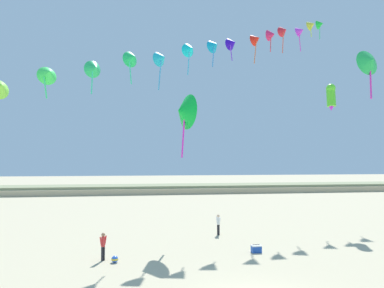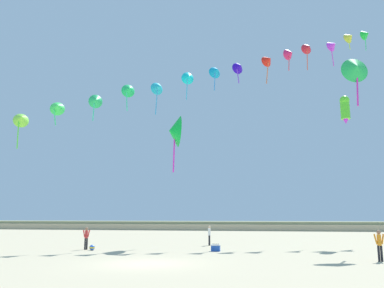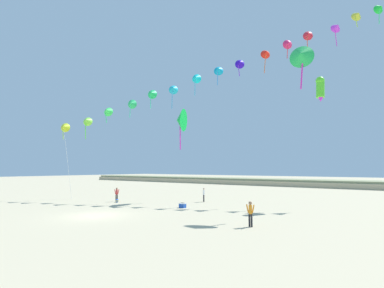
{
  "view_description": "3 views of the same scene",
  "coord_description": "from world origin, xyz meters",
  "views": [
    {
      "loc": [
        -4.43,
        -12.26,
        5.37
      ],
      "look_at": [
        -1.3,
        8.6,
        6.45
      ],
      "focal_mm": 32.0,
      "sensor_mm": 36.0,
      "label": 1
    },
    {
      "loc": [
        5.94,
        -19.32,
        2.27
      ],
      "look_at": [
        0.17,
        10.86,
        7.7
      ],
      "focal_mm": 38.0,
      "sensor_mm": 36.0,
      "label": 2
    },
    {
      "loc": [
        19.69,
        -13.87,
        3.57
      ],
      "look_at": [
        -0.24,
        12.32,
        6.24
      ],
      "focal_mm": 28.0,
      "sensor_mm": 36.0,
      "label": 3
    }
  ],
  "objects": [
    {
      "name": "large_kite_low_lead",
      "position": [
        -1.46,
        11.74,
        8.94
      ],
      "size": [
        1.79,
        2.7,
        4.59
      ],
      "color": "#0CC036"
    },
    {
      "name": "large_kite_high_solo",
      "position": [
        12.39,
        10.53,
        12.82
      ],
      "size": [
        2.1,
        1.3,
        3.88
      ],
      "color": "green"
    },
    {
      "name": "beach_ball",
      "position": [
        -5.75,
        6.59,
        0.18
      ],
      "size": [
        0.36,
        0.36,
        0.36
      ],
      "color": "blue",
      "rests_on": "ground"
    },
    {
      "name": "person_near_left",
      "position": [
        1.23,
        12.45,
        0.87
      ],
      "size": [
        0.27,
        0.51,
        1.5
      ],
      "color": "black",
      "rests_on": "ground"
    },
    {
      "name": "large_kite_mid_trail",
      "position": [
        12.45,
        15.97,
        11.25
      ],
      "size": [
        0.85,
        0.98,
        2.45
      ],
      "color": "#56DC2D"
    },
    {
      "name": "dune_ridge",
      "position": [
        0.0,
        47.21,
        0.67
      ],
      "size": [
        120.0,
        8.23,
        1.35
      ],
      "color": "tan",
      "rests_on": "ground"
    },
    {
      "name": "beach_cooler",
      "position": [
        2.38,
        7.46,
        0.21
      ],
      "size": [
        0.58,
        0.41,
        0.46
      ],
      "color": "blue",
      "rests_on": "ground"
    },
    {
      "name": "person_near_right",
      "position": [
        -6.42,
        7.06,
        0.86
      ],
      "size": [
        0.38,
        0.46,
        1.49
      ],
      "color": "black",
      "rests_on": "ground"
    },
    {
      "name": "kite_banner_string",
      "position": [
        1.53,
        15.21,
        15.06
      ],
      "size": [
        32.27,
        21.65,
        22.55
      ],
      "color": "#BFD821"
    }
  ]
}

